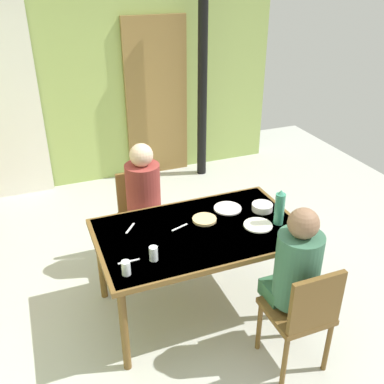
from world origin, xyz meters
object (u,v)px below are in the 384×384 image
Objects in this scene: person_near_diner at (296,266)px; person_far_diner at (144,192)px; water_bottle_green_near at (280,208)px; dining_table at (199,237)px; chair_near_diner at (303,313)px; serving_bowl_center at (262,207)px; chair_far_diner at (141,213)px.

person_near_diner is 1.00× the size of person_far_diner.
water_bottle_green_near is (0.20, 0.55, 0.10)m from person_near_diner.
dining_table is at bearing 120.35° from person_near_diner.
chair_near_diner is (0.40, -0.83, -0.18)m from dining_table.
person_near_diner is 0.80m from serving_bowl_center.
water_bottle_green_near reaches higher than chair_far_diner.
person_near_diner is (-0.00, 0.14, 0.28)m from chair_near_diner.
chair_near_diner is at bearing -63.94° from dining_table.
chair_near_diner is 1.67m from person_far_diner.
water_bottle_green_near is (0.84, -0.96, 0.39)m from chair_far_diner.
chair_near_diner is 2.99× the size of water_bottle_green_near.
water_bottle_green_near is 1.71× the size of serving_bowl_center.
person_near_diner is 1.52m from person_far_diner.
person_far_diner is at bearing 112.91° from chair_near_diner.
person_near_diner is (0.40, -0.69, 0.10)m from dining_table.
person_far_diner is (-0.64, 1.38, 0.00)m from person_near_diner.
chair_far_diner is 1.13× the size of person_far_diner.
chair_far_diner is 0.31m from person_far_diner.
serving_bowl_center is (0.19, 0.91, 0.28)m from chair_near_diner.
chair_near_diner is at bearing 112.91° from person_far_diner.
person_near_diner is at bearing -103.57° from serving_bowl_center.
dining_table is at bearing 108.95° from person_far_diner.
person_far_diner is at bearing 114.92° from person_near_diner.
chair_near_diner and chair_far_diner have the same top height.
person_near_diner is at bearing 114.92° from person_far_diner.
water_bottle_green_near is at bearing 69.98° from person_near_diner.
person_near_diner is (0.64, -1.52, 0.28)m from chair_far_diner.
chair_near_diner is 0.81m from water_bottle_green_near.
serving_bowl_center reaches higher than dining_table.
chair_far_diner is 1.13× the size of person_near_diner.
water_bottle_green_near is at bearing -12.95° from dining_table.
chair_near_diner is 1.13× the size of person_near_diner.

